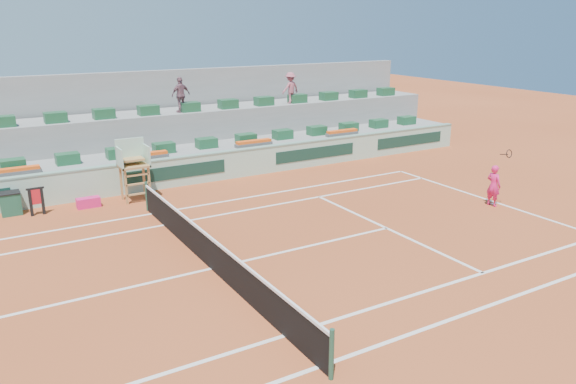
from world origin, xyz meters
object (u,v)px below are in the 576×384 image
object	(u,v)px
player_bag	(88,203)
tennis_player	(494,185)
umpire_chair	(133,161)
drink_cooler_a	(11,203)

from	to	relation	value
player_bag	tennis_player	world-z (taller)	tennis_player
player_bag	umpire_chair	world-z (taller)	umpire_chair
drink_cooler_a	tennis_player	size ratio (longest dim) A/B	0.37
drink_cooler_a	umpire_chair	bearing A→B (deg)	-6.79
player_bag	umpire_chair	distance (m)	2.25
umpire_chair	drink_cooler_a	distance (m)	4.55
drink_cooler_a	player_bag	bearing A→B (deg)	-12.59
tennis_player	drink_cooler_a	bearing A→B (deg)	152.79
player_bag	tennis_player	size ratio (longest dim) A/B	0.37
player_bag	drink_cooler_a	distance (m)	2.65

